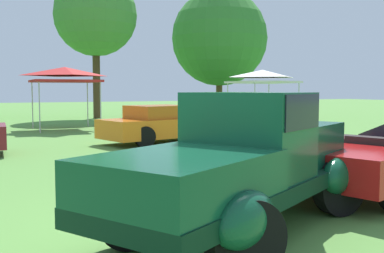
{
  "coord_description": "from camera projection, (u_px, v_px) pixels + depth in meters",
  "views": [
    {
      "loc": [
        -2.59,
        -5.14,
        1.73
      ],
      "look_at": [
        0.89,
        2.24,
        1.08
      ],
      "focal_mm": 43.23,
      "sensor_mm": 36.0,
      "label": 1
    }
  ],
  "objects": [
    {
      "name": "ground_plane",
      "position": [
        204.0,
        226.0,
        5.88
      ],
      "size": [
        120.0,
        120.0,
        0.0
      ],
      "primitive_type": "plane",
      "color": "#568C3D"
    },
    {
      "name": "feature_pickup_truck",
      "position": [
        245.0,
        161.0,
        5.63
      ],
      "size": [
        4.6,
        3.46,
        1.7
      ],
      "color": "black",
      "rests_on": "ground_plane"
    },
    {
      "name": "show_car_orange",
      "position": [
        161.0,
        124.0,
        15.14
      ],
      "size": [
        4.31,
        2.67,
        1.22
      ],
      "color": "orange",
      "rests_on": "ground_plane"
    },
    {
      "name": "canopy_tent_center_field",
      "position": [
        65.0,
        74.0,
        19.95
      ],
      "size": [
        2.75,
        2.75,
        2.71
      ],
      "color": "#B7B7BC",
      "rests_on": "ground_plane"
    },
    {
      "name": "canopy_tent_right_field",
      "position": [
        263.0,
        76.0,
        22.85
      ],
      "size": [
        2.8,
        2.8,
        2.71
      ],
      "color": "#B7B7BC",
      "rests_on": "ground_plane"
    },
    {
      "name": "treeline_center",
      "position": [
        95.0,
        15.0,
        27.46
      ],
      "size": [
        4.92,
        4.92,
        8.65
      ],
      "color": "#47331E",
      "rests_on": "ground_plane"
    },
    {
      "name": "treeline_mid_right",
      "position": [
        219.0,
        38.0,
        31.71
      ],
      "size": [
        6.57,
        6.57,
        8.55
      ],
      "color": "brown",
      "rests_on": "ground_plane"
    }
  ]
}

